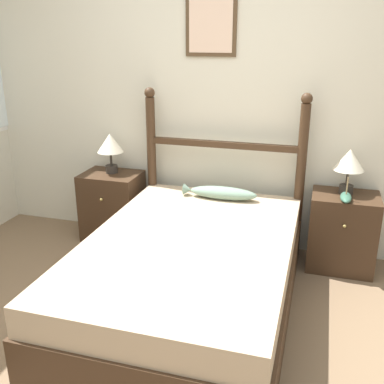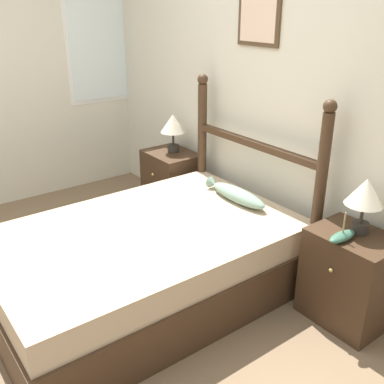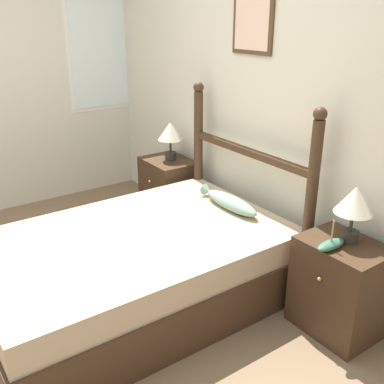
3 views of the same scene
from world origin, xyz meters
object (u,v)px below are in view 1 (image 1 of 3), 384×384
object	(u,v)px
table_lamp_right	(349,162)
fish_pillow	(221,193)
bed	(189,274)
nightstand_right	(342,232)
table_lamp_left	(110,145)
nightstand_left	(113,206)
model_boat	(346,197)

from	to	relation	value
table_lamp_right	fish_pillow	bearing A→B (deg)	-171.62
bed	nightstand_right	size ratio (longest dim) A/B	3.31
bed	table_lamp_left	xyz separation A→B (m)	(-0.98, 0.91, 0.60)
table_lamp_left	table_lamp_right	xyz separation A→B (m)	(1.96, 0.01, 0.00)
table_lamp_right	fish_pillow	xyz separation A→B (m)	(-0.95, -0.14, -0.29)
table_lamp_left	table_lamp_right	bearing A→B (deg)	0.31
table_lamp_left	nightstand_right	bearing A→B (deg)	-0.87
bed	fish_pillow	world-z (taller)	fish_pillow
bed	nightstand_left	bearing A→B (deg)	138.04
table_lamp_right	nightstand_right	bearing A→B (deg)	-81.27
bed	model_boat	xyz separation A→B (m)	(0.97, 0.76, 0.38)
nightstand_right	table_lamp_left	xyz separation A→B (m)	(-1.97, 0.03, 0.55)
bed	model_boat	size ratio (longest dim) A/B	9.32
nightstand_left	model_boat	world-z (taller)	model_boat
nightstand_right	model_boat	bearing A→B (deg)	-94.83
bed	nightstand_left	size ratio (longest dim) A/B	3.31
bed	fish_pillow	bearing A→B (deg)	87.80
bed	table_lamp_left	distance (m)	1.47
bed	nightstand_left	xyz separation A→B (m)	(-0.98, 0.88, 0.05)
bed	table_lamp_right	bearing A→B (deg)	43.42
table_lamp_left	table_lamp_right	size ratio (longest dim) A/B	1.00
nightstand_right	table_lamp_left	distance (m)	2.04
nightstand_left	bed	bearing A→B (deg)	-41.96
bed	nightstand_right	distance (m)	1.32
nightstand_right	model_boat	distance (m)	0.35
table_lamp_right	model_boat	bearing A→B (deg)	-91.44
table_lamp_right	fish_pillow	distance (m)	1.00
bed	fish_pillow	xyz separation A→B (m)	(0.03, 0.78, 0.31)
table_lamp_right	fish_pillow	size ratio (longest dim) A/B	0.58
nightstand_left	nightstand_right	xyz separation A→B (m)	(1.96, 0.00, 0.00)
nightstand_left	fish_pillow	size ratio (longest dim) A/B	1.01
fish_pillow	bed	bearing A→B (deg)	-92.20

